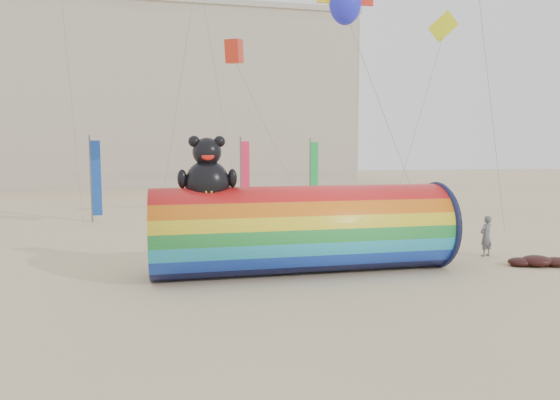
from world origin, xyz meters
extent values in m
plane|color=#CCB58C|center=(0.00, 0.00, 0.00)|extent=(160.00, 160.00, 0.00)
cube|color=#B7AD99|center=(-12.00, 46.00, 10.00)|extent=(60.00, 15.00, 20.00)
cube|color=#28303D|center=(-12.00, 38.44, 10.50)|extent=(59.50, 0.12, 17.00)
cube|color=#B2ADA0|center=(-12.00, 46.00, 20.30)|extent=(60.40, 15.40, 0.60)
cylinder|color=red|center=(0.91, -0.49, 1.55)|extent=(10.60, 3.09, 3.09)
torus|color=#0F1438|center=(6.10, -0.49, 1.55)|extent=(0.21, 3.24, 3.24)
cylinder|color=black|center=(6.22, -0.49, 1.55)|extent=(0.05, 3.06, 3.06)
ellipsoid|color=black|center=(-2.45, -0.49, 3.22)|extent=(1.51, 1.35, 1.59)
ellipsoid|color=yellow|center=(-2.45, -0.98, 3.13)|extent=(0.78, 0.34, 0.68)
sphere|color=black|center=(-2.45, -0.49, 4.28)|extent=(0.97, 0.97, 0.97)
sphere|color=black|center=(-2.87, -0.49, 4.64)|extent=(0.39, 0.39, 0.39)
sphere|color=black|center=(-2.02, -0.49, 4.64)|extent=(0.39, 0.39, 0.39)
ellipsoid|color=red|center=(-2.45, -0.89, 4.15)|extent=(0.43, 0.16, 0.27)
ellipsoid|color=black|center=(-3.29, -0.58, 3.40)|extent=(0.32, 0.32, 0.64)
ellipsoid|color=black|center=(-1.61, -0.58, 3.40)|extent=(0.32, 0.32, 0.64)
imported|color=#5B5E63|center=(8.93, 0.46, 0.84)|extent=(0.71, 0.59, 1.67)
ellipsoid|color=#3E100B|center=(9.72, -1.53, 0.20)|extent=(1.17, 0.99, 0.41)
ellipsoid|color=#3E100B|center=(10.42, -1.73, 0.17)|extent=(0.99, 0.84, 0.34)
ellipsoid|color=#3E100B|center=(9.12, -1.38, 0.16)|extent=(0.91, 0.77, 0.32)
ellipsoid|color=#3E100B|center=(10.02, -1.13, 0.14)|extent=(0.78, 0.66, 0.27)
cylinder|color=#59595E|center=(-8.34, 14.03, 2.60)|extent=(0.10, 0.10, 5.20)
cube|color=#1642A9|center=(-8.03, 14.03, 2.65)|extent=(0.56, 0.06, 4.50)
cylinder|color=#59595E|center=(0.91, 15.69, 2.60)|extent=(0.10, 0.10, 5.20)
cube|color=#EF2146|center=(1.22, 15.69, 2.65)|extent=(0.56, 0.06, 4.50)
cylinder|color=#59595E|center=(6.22, 17.46, 2.60)|extent=(0.10, 0.10, 5.20)
cube|color=green|center=(6.53, 17.46, 2.65)|extent=(0.56, 0.06, 4.50)
ellipsoid|color=#2227F0|center=(3.36, 2.29, 10.26)|extent=(1.33, 1.04, 1.78)
cube|color=#DFED18|center=(10.13, 6.42, 10.63)|extent=(0.94, 0.06, 1.32)
cube|color=red|center=(-0.50, 7.45, 9.15)|extent=(0.70, 0.70, 1.12)
camera|label=1|loc=(-3.64, -17.44, 4.38)|focal=32.00mm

